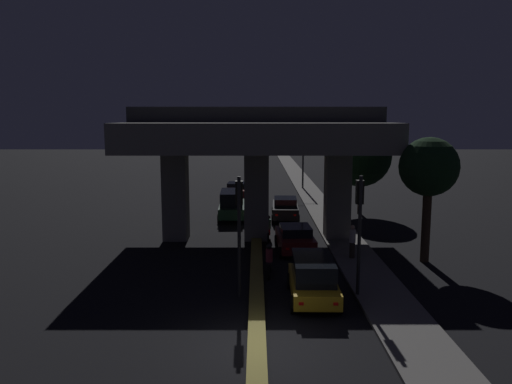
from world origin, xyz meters
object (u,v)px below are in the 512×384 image
car_taxi_yellow_lead (312,277)px  car_dark_red_second_oncoming (235,190)px  traffic_light_left_of_median (238,215)px  car_dark_green_lead_oncoming (231,204)px  motorcycle_black_filtering_near (268,262)px  motorcycle_red_filtering_mid (267,229)px  street_lamp (299,141)px  car_dark_red_second (294,238)px  car_black_third (284,208)px  pedestrian_on_sidewalk (351,241)px  traffic_light_right_of_median (358,215)px  motorcycle_blue_filtering_far (264,204)px

car_taxi_yellow_lead → car_dark_red_second_oncoming: car_taxi_yellow_lead is taller
traffic_light_left_of_median → car_dark_red_second_oncoming: 25.30m
car_dark_green_lead_oncoming → car_dark_red_second_oncoming: size_ratio=1.14×
motorcycle_black_filtering_near → car_dark_green_lead_oncoming: bearing=13.2°
motorcycle_red_filtering_mid → street_lamp: bearing=-8.6°
car_dark_red_second_oncoming → motorcycle_red_filtering_mid: size_ratio=2.45×
car_dark_red_second → car_dark_green_lead_oncoming: size_ratio=0.87×
car_dark_green_lead_oncoming → car_black_third: bearing=82.4°
traffic_light_left_of_median → car_black_third: bearing=79.9°
street_lamp → pedestrian_on_sidewalk: street_lamp is taller
street_lamp → car_dark_red_second: street_lamp is taller
street_lamp → car_black_third: street_lamp is taller
traffic_light_right_of_median → street_lamp: 31.03m
street_lamp → car_dark_green_lead_oncoming: size_ratio=1.72×
street_lamp → motorcycle_black_filtering_near: size_ratio=4.61×
car_dark_red_second_oncoming → motorcycle_black_filtering_near: size_ratio=2.34×
car_dark_red_second → car_dark_red_second_oncoming: 18.66m
motorcycle_red_filtering_mid → motorcycle_blue_filtering_far: motorcycle_blue_filtering_far is taller
car_taxi_yellow_lead → car_dark_red_second: (-0.15, 7.27, -0.17)m
pedestrian_on_sidewalk → car_dark_green_lead_oncoming: bearing=122.0°
traffic_light_right_of_median → car_dark_green_lead_oncoming: size_ratio=1.04×
car_dark_green_lead_oncoming → motorcycle_black_filtering_near: 13.34m
traffic_light_left_of_median → car_dark_green_lead_oncoming: bearing=93.9°
car_black_third → car_dark_red_second: bearing=-177.5°
car_black_third → car_dark_green_lead_oncoming: car_dark_green_lead_oncoming is taller
car_dark_red_second_oncoming → motorcycle_blue_filtering_far: bearing=22.5°
traffic_light_right_of_median → car_dark_red_second: bearing=106.2°
car_dark_red_second → car_dark_green_lead_oncoming: 9.74m
motorcycle_blue_filtering_far → car_dark_green_lead_oncoming: bearing=140.0°
car_taxi_yellow_lead → motorcycle_red_filtering_mid: (-1.53, 10.05, -0.30)m
pedestrian_on_sidewalk → motorcycle_black_filtering_near: bearing=-149.8°
motorcycle_red_filtering_mid → motorcycle_blue_filtering_far: size_ratio=0.89×
traffic_light_left_of_median → car_dark_red_second_oncoming: size_ratio=1.19×
traffic_light_left_of_median → car_dark_red_second: traffic_light_left_of_median is taller
street_lamp → motorcycle_red_filtering_mid: (-3.69, -21.33, -4.23)m
car_dark_red_second_oncoming → motorcycle_blue_filtering_far: size_ratio=2.18×
car_dark_green_lead_oncoming → car_dark_red_second_oncoming: 9.33m
traffic_light_left_of_median → motorcycle_black_filtering_near: (1.28, 2.70, -2.73)m
street_lamp → traffic_light_right_of_median: bearing=-90.6°
car_black_third → car_dark_red_second_oncoming: size_ratio=1.05×
car_dark_green_lead_oncoming → motorcycle_red_filtering_mid: (2.48, -6.16, -0.44)m
car_dark_red_second_oncoming → motorcycle_black_filtering_near: (2.36, -22.44, -0.09)m
car_taxi_yellow_lead → motorcycle_red_filtering_mid: bearing=9.8°
car_black_third → car_dark_green_lead_oncoming: 3.85m
car_dark_red_second_oncoming → car_black_third: bearing=24.2°
car_dark_red_second_oncoming → street_lamp: bearing=136.2°
traffic_light_right_of_median → car_dark_green_lead_oncoming: traffic_light_right_of_median is taller
street_lamp → motorcycle_red_filtering_mid: bearing=-99.8°
motorcycle_blue_filtering_far → traffic_light_right_of_median: bearing=-165.8°
street_lamp → pedestrian_on_sidewalk: bearing=-89.0°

